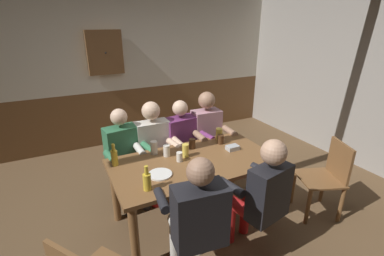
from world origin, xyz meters
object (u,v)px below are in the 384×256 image
at_px(person_2, 183,141).
at_px(person_4, 197,215).
at_px(table_candle, 199,177).
at_px(pint_glass_6, 192,144).
at_px(person_1, 155,145).
at_px(pint_glass_3, 154,148).
at_px(wall_dart_cabinet, 105,52).
at_px(pint_glass_1, 167,151).
at_px(condiment_caddy, 233,148).
at_px(chair_empty_near_right, 326,176).
at_px(plate_0, 160,174).
at_px(person_3, 208,133).
at_px(pint_glass_2, 185,151).
at_px(pint_glass_5, 220,139).
at_px(pint_glass_0, 219,134).
at_px(person_0, 125,154).
at_px(bottle_0, 147,181).
at_px(pint_glass_4, 179,157).
at_px(person_5, 262,193).
at_px(bottle_1, 114,157).
at_px(dining_table, 194,169).

bearing_deg(person_2, person_4, 61.98).
height_order(table_candle, pint_glass_6, pint_glass_6).
xyz_separation_m(person_2, table_candle, (-0.34, -1.06, 0.13)).
distance_m(person_1, pint_glass_3, 0.40).
bearing_deg(wall_dart_cabinet, pint_glass_1, -86.24).
xyz_separation_m(person_1, condiment_caddy, (0.70, -0.65, 0.10)).
bearing_deg(pint_glass_6, wall_dart_cabinet, 102.43).
distance_m(chair_empty_near_right, pint_glass_6, 1.56).
distance_m(plate_0, wall_dart_cabinet, 2.72).
distance_m(person_3, table_candle, 1.29).
distance_m(pint_glass_2, wall_dart_cabinet, 2.50).
distance_m(person_1, plate_0, 0.84).
bearing_deg(plate_0, pint_glass_6, 35.81).
height_order(person_4, plate_0, person_4).
relative_size(pint_glass_2, pint_glass_5, 1.33).
relative_size(person_3, pint_glass_2, 8.59).
relative_size(person_3, person_4, 1.03).
distance_m(person_2, pint_glass_1, 0.64).
distance_m(pint_glass_0, pint_glass_2, 0.61).
distance_m(person_3, pint_glass_1, 0.93).
distance_m(person_4, pint_glass_5, 1.26).
xyz_separation_m(chair_empty_near_right, table_candle, (-1.54, 0.19, 0.31)).
distance_m(pint_glass_0, pint_glass_1, 0.75).
height_order(condiment_caddy, pint_glass_3, pint_glass_3).
bearing_deg(person_0, plate_0, 92.91).
height_order(person_1, pint_glass_0, person_1).
xyz_separation_m(chair_empty_near_right, bottle_0, (-2.00, 0.26, 0.36)).
height_order(bottle_0, pint_glass_2, bottle_0).
relative_size(bottle_0, pint_glass_3, 1.56).
bearing_deg(pint_glass_0, person_2, 133.86).
xyz_separation_m(pint_glass_4, pint_glass_5, (0.62, 0.19, 0.00)).
relative_size(person_5, pint_glass_1, 9.53).
height_order(person_2, person_5, person_5).
xyz_separation_m(person_0, pint_glass_3, (0.25, -0.34, 0.17)).
bearing_deg(person_1, bottle_0, 67.40).
distance_m(chair_empty_near_right, table_candle, 1.58).
xyz_separation_m(bottle_1, pint_glass_6, (0.88, 0.00, -0.04)).
relative_size(person_0, bottle_1, 5.05).
relative_size(person_2, bottle_0, 5.13).
height_order(person_2, pint_glass_5, person_2).
bearing_deg(pint_glass_5, person_0, 157.32).
xyz_separation_m(chair_empty_near_right, pint_glass_4, (-1.54, 0.61, 0.32)).
bearing_deg(person_5, person_2, 84.06).
bearing_deg(dining_table, person_5, -64.68).
bearing_deg(person_1, person_2, -179.46).
xyz_separation_m(chair_empty_near_right, pint_glass_0, (-0.87, 0.91, 0.34)).
bearing_deg(pint_glass_5, person_5, -99.11).
bearing_deg(person_2, wall_dart_cabinet, -79.40).
distance_m(person_2, pint_glass_2, 0.64).
xyz_separation_m(chair_empty_near_right, pint_glass_1, (-1.62, 0.78, 0.33)).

